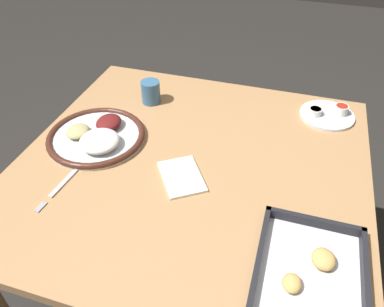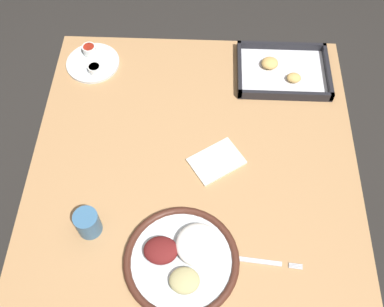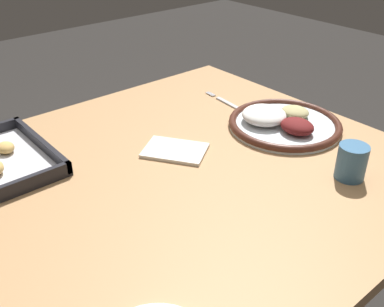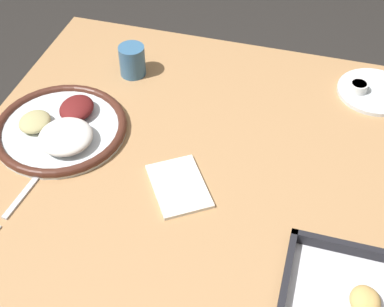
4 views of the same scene
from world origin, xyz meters
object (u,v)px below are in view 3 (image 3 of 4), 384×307
Objects in this scene: dinner_plate at (283,122)px; napkin at (175,150)px; fork at (230,104)px; drinking_cup at (352,162)px.

napkin is (0.08, 0.30, -0.01)m from dinner_plate.
fork is 0.31m from napkin.
drinking_cup is at bearing -146.41° from napkin.
dinner_plate is 1.47× the size of fork.
fork is at bearing -9.23° from drinking_cup.
drinking_cup reaches higher than fork.
fork is 0.45m from drinking_cup.
napkin is at bearing 33.59° from drinking_cup.
napkin is at bearing 74.42° from dinner_plate.
fork is (0.19, 0.00, -0.01)m from dinner_plate.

